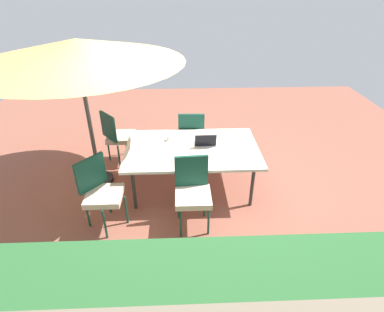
{
  "coord_description": "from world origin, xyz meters",
  "views": [
    {
      "loc": [
        0.17,
        4.09,
        2.98
      ],
      "look_at": [
        0.0,
        0.0,
        0.58
      ],
      "focal_mm": 29.16,
      "sensor_mm": 36.0,
      "label": 1
    }
  ],
  "objects_px": {
    "laptop": "(205,143)",
    "patio_umbrella": "(77,51)",
    "chair_north": "(193,190)",
    "chair_south": "(191,133)",
    "cup": "(169,138)",
    "dining_table": "(192,150)",
    "chair_southeast": "(117,135)",
    "chair_northeast": "(100,190)"
  },
  "relations": [
    {
      "from": "laptop",
      "to": "patio_umbrella",
      "type": "bearing_deg",
      "value": -5.98
    },
    {
      "from": "chair_north",
      "to": "laptop",
      "type": "distance_m",
      "value": 0.95
    },
    {
      "from": "patio_umbrella",
      "to": "chair_north",
      "type": "relative_size",
      "value": 2.96
    },
    {
      "from": "chair_south",
      "to": "laptop",
      "type": "bearing_deg",
      "value": 105.56
    },
    {
      "from": "patio_umbrella",
      "to": "cup",
      "type": "height_order",
      "value": "patio_umbrella"
    },
    {
      "from": "dining_table",
      "to": "chair_southeast",
      "type": "height_order",
      "value": "chair_southeast"
    },
    {
      "from": "chair_southeast",
      "to": "patio_umbrella",
      "type": "bearing_deg",
      "value": 117.41
    },
    {
      "from": "dining_table",
      "to": "laptop",
      "type": "height_order",
      "value": "laptop"
    },
    {
      "from": "chair_south",
      "to": "cup",
      "type": "relative_size",
      "value": 11.09
    },
    {
      "from": "chair_northeast",
      "to": "cup",
      "type": "height_order",
      "value": "chair_northeast"
    },
    {
      "from": "patio_umbrella",
      "to": "chair_north",
      "type": "xyz_separation_m",
      "value": [
        -1.5,
        1.06,
        -1.54
      ]
    },
    {
      "from": "chair_north",
      "to": "chair_northeast",
      "type": "relative_size",
      "value": 1.0
    },
    {
      "from": "chair_north",
      "to": "chair_south",
      "type": "relative_size",
      "value": 1.0
    },
    {
      "from": "laptop",
      "to": "cup",
      "type": "xyz_separation_m",
      "value": [
        0.56,
        -0.19,
        -0.0
      ]
    },
    {
      "from": "chair_north",
      "to": "chair_south",
      "type": "bearing_deg",
      "value": 84.33
    },
    {
      "from": "dining_table",
      "to": "chair_north",
      "type": "xyz_separation_m",
      "value": [
        0.03,
        0.83,
        -0.13
      ]
    },
    {
      "from": "dining_table",
      "to": "chair_southeast",
      "type": "relative_size",
      "value": 2.03
    },
    {
      "from": "chair_south",
      "to": "laptop",
      "type": "height_order",
      "value": "chair_south"
    },
    {
      "from": "chair_southeast",
      "to": "chair_south",
      "type": "relative_size",
      "value": 1.0
    },
    {
      "from": "chair_south",
      "to": "cup",
      "type": "distance_m",
      "value": 0.73
    },
    {
      "from": "chair_south",
      "to": "chair_northeast",
      "type": "bearing_deg",
      "value": 54.67
    },
    {
      "from": "patio_umbrella",
      "to": "chair_south",
      "type": "distance_m",
      "value": 2.26
    },
    {
      "from": "chair_south",
      "to": "laptop",
      "type": "relative_size",
      "value": 3.04
    },
    {
      "from": "patio_umbrella",
      "to": "laptop",
      "type": "xyz_separation_m",
      "value": [
        -1.73,
        0.16,
        -1.32
      ]
    },
    {
      "from": "patio_umbrella",
      "to": "chair_south",
      "type": "relative_size",
      "value": 2.96
    },
    {
      "from": "chair_northeast",
      "to": "chair_southeast",
      "type": "bearing_deg",
      "value": 41.41
    },
    {
      "from": "patio_umbrella",
      "to": "chair_northeast",
      "type": "bearing_deg",
      "value": 106.43
    },
    {
      "from": "dining_table",
      "to": "laptop",
      "type": "relative_size",
      "value": 6.18
    },
    {
      "from": "cup",
      "to": "chair_northeast",
      "type": "bearing_deg",
      "value": 49.86
    },
    {
      "from": "laptop",
      "to": "cup",
      "type": "bearing_deg",
      "value": -18.99
    },
    {
      "from": "chair_northeast",
      "to": "chair_north",
      "type": "bearing_deg",
      "value": -52.52
    },
    {
      "from": "patio_umbrella",
      "to": "cup",
      "type": "bearing_deg",
      "value": -178.96
    },
    {
      "from": "chair_southeast",
      "to": "dining_table",
      "type": "bearing_deg",
      "value": -163.1
    },
    {
      "from": "dining_table",
      "to": "chair_northeast",
      "type": "relative_size",
      "value": 2.03
    },
    {
      "from": "chair_north",
      "to": "laptop",
      "type": "bearing_deg",
      "value": 71.68
    },
    {
      "from": "dining_table",
      "to": "chair_north",
      "type": "relative_size",
      "value": 2.03
    },
    {
      "from": "chair_south",
      "to": "dining_table",
      "type": "bearing_deg",
      "value": 90.78
    },
    {
      "from": "patio_umbrella",
      "to": "chair_south",
      "type": "xyz_separation_m",
      "value": [
        -1.55,
        -0.6,
        -1.54
      ]
    },
    {
      "from": "patio_umbrella",
      "to": "chair_northeast",
      "type": "xyz_separation_m",
      "value": [
        -0.3,
        1.01,
        -1.54
      ]
    },
    {
      "from": "chair_south",
      "to": "chair_north",
      "type": "bearing_deg",
      "value": 90.67
    },
    {
      "from": "dining_table",
      "to": "chair_south",
      "type": "relative_size",
      "value": 2.03
    },
    {
      "from": "chair_north",
      "to": "chair_south",
      "type": "distance_m",
      "value": 1.66
    }
  ]
}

